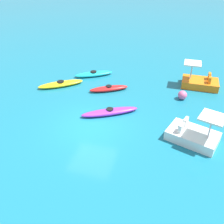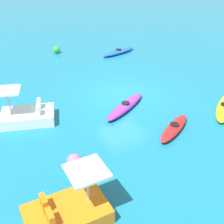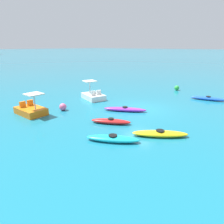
# 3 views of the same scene
# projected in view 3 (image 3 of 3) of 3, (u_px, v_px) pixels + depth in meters

# --- Properties ---
(ground_plane) EXTENTS (600.00, 600.00, 0.00)m
(ground_plane) POSITION_uv_depth(u_px,v_px,m) (141.00, 109.00, 16.71)
(ground_plane) COLOR #19728C
(kayak_red) EXTENTS (1.83, 2.58, 0.37)m
(kayak_red) POSITION_uv_depth(u_px,v_px,m) (111.00, 121.00, 13.49)
(kayak_red) COLOR red
(kayak_red) RESTS_ON ground_plane
(kayak_yellow) EXTENTS (2.45, 2.96, 0.37)m
(kayak_yellow) POSITION_uv_depth(u_px,v_px,m) (160.00, 134.00, 11.61)
(kayak_yellow) COLOR yellow
(kayak_yellow) RESTS_ON ground_plane
(kayak_blue) EXTENTS (1.39, 3.20, 0.37)m
(kayak_blue) POSITION_uv_depth(u_px,v_px,m) (208.00, 98.00, 19.32)
(kayak_blue) COLOR blue
(kayak_blue) RESTS_ON ground_plane
(kayak_purple) EXTENTS (2.24, 3.21, 0.37)m
(kayak_purple) POSITION_uv_depth(u_px,v_px,m) (125.00, 109.00, 16.04)
(kayak_purple) COLOR purple
(kayak_purple) RESTS_ON ground_plane
(kayak_cyan) EXTENTS (2.10, 2.83, 0.37)m
(kayak_cyan) POSITION_uv_depth(u_px,v_px,m) (113.00, 139.00, 10.99)
(kayak_cyan) COLOR #19B7C6
(kayak_cyan) RESTS_ON ground_plane
(pedal_boat_orange) EXTENTS (1.51, 2.45, 1.68)m
(pedal_boat_orange) POSITION_uv_depth(u_px,v_px,m) (31.00, 110.00, 15.32)
(pedal_boat_orange) COLOR orange
(pedal_boat_orange) RESTS_ON ground_plane
(pedal_boat_white) EXTENTS (2.17, 2.75, 1.68)m
(pedal_boat_white) POSITION_uv_depth(u_px,v_px,m) (93.00, 96.00, 19.65)
(pedal_boat_white) COLOR white
(pedal_boat_white) RESTS_ON ground_plane
(buoy_green) EXTENTS (0.55, 0.55, 0.55)m
(buoy_green) POSITION_uv_depth(u_px,v_px,m) (177.00, 88.00, 23.59)
(buoy_green) COLOR green
(buoy_green) RESTS_ON ground_plane
(buoy_pink) EXTENTS (0.57, 0.57, 0.57)m
(buoy_pink) POSITION_uv_depth(u_px,v_px,m) (63.00, 107.00, 16.24)
(buoy_pink) COLOR pink
(buoy_pink) RESTS_ON ground_plane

